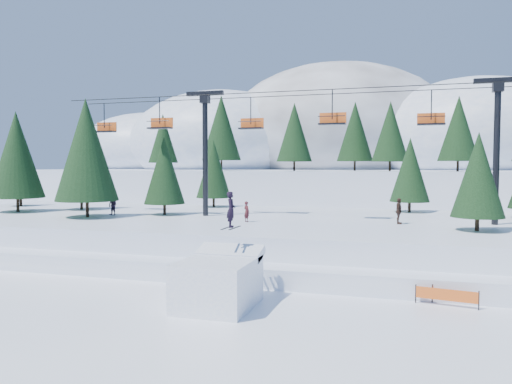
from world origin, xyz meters
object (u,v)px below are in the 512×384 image
(banner_far, at_px, (460,291))
(chairlift, at_px, (324,131))
(banner_near, at_px, (446,295))
(jump_kicker, at_px, (219,280))

(banner_far, bearing_deg, chairlift, 124.69)
(banner_near, bearing_deg, chairlift, 120.44)
(chairlift, distance_m, banner_near, 18.02)
(jump_kicker, height_order, chairlift, chairlift)
(jump_kicker, xyz_separation_m, banner_far, (11.01, 4.12, -0.70))
(banner_near, xyz_separation_m, banner_far, (0.69, 1.05, 0.00))
(chairlift, height_order, banner_near, chairlift)
(jump_kicker, bearing_deg, banner_near, 16.56)
(jump_kicker, xyz_separation_m, banner_near, (10.32, 3.07, -0.70))
(banner_near, bearing_deg, banner_far, 56.85)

